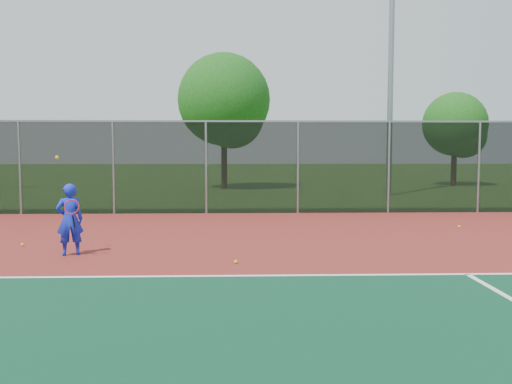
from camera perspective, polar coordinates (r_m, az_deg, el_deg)
ground at (r=7.23m, az=14.45°, el=-13.65°), size 120.00×120.00×0.00m
court_apron at (r=9.09m, az=10.88°, el=-9.70°), size 30.00×20.00×0.02m
fence_back at (r=18.70m, az=4.21°, el=2.60°), size 30.00×0.06×3.03m
tennis_player at (r=12.16m, az=-18.13°, el=-2.61°), size 0.62×0.67×2.02m
practice_ball_2 at (r=10.86m, az=-2.04°, el=-6.98°), size 0.07×0.07×0.07m
practice_ball_3 at (r=13.69m, az=-22.34°, el=-4.89°), size 0.07×0.07×0.07m
practice_ball_4 at (r=16.37m, az=19.67°, el=-3.28°), size 0.07×0.07×0.07m
floodlight_n at (r=26.34m, az=13.38°, el=14.35°), size 0.90×0.40×11.87m
tree_back_left at (r=29.20m, az=-3.03°, el=8.81°), size 4.69×4.69×6.89m
tree_back_mid at (r=33.26m, az=19.47°, el=6.14°), size 3.49×3.49×5.13m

